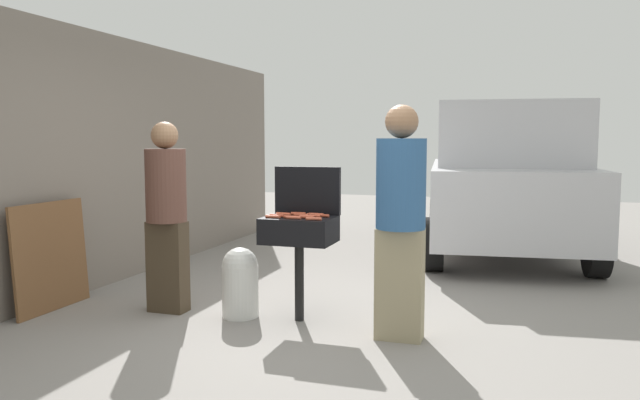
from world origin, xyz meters
name	(u,v)px	position (x,y,z in m)	size (l,w,h in m)	color
ground_plane	(309,324)	(0.00, 0.00, 0.00)	(24.00, 24.00, 0.00)	gray
house_wall_side	(114,159)	(-2.64, 1.00, 1.34)	(0.24, 8.00, 2.68)	slate
bbq_grill	(299,234)	(-0.12, 0.09, 0.76)	(0.60, 0.44, 0.90)	black
grill_lid_open	(307,191)	(-0.12, 0.31, 1.11)	(0.60, 0.05, 0.42)	black
hot_dog_0	(307,217)	(-0.03, 0.01, 0.91)	(0.03, 0.03, 0.13)	#AD4228
hot_dog_1	(299,214)	(-0.16, 0.18, 0.91)	(0.03, 0.03, 0.13)	#AD4228
hot_dog_2	(291,217)	(-0.15, -0.02, 0.91)	(0.03, 0.03, 0.13)	#AD4228
hot_dog_3	(322,216)	(0.06, 0.15, 0.91)	(0.03, 0.03, 0.13)	#AD4228
hot_dog_4	(301,215)	(-0.11, 0.13, 0.91)	(0.03, 0.03, 0.13)	#AD4228
hot_dog_5	(316,214)	(-0.01, 0.22, 0.91)	(0.03, 0.03, 0.13)	#AD4228
hot_dog_6	(293,218)	(-0.12, -0.05, 0.91)	(0.03, 0.03, 0.13)	#C6593D
hot_dog_7	(283,215)	(-0.27, 0.11, 0.91)	(0.03, 0.03, 0.13)	#AD4228
hot_dog_8	(298,214)	(-0.18, 0.23, 0.91)	(0.03, 0.03, 0.13)	#AD4228
hot_dog_9	(313,216)	(0.01, 0.08, 0.91)	(0.03, 0.03, 0.13)	#AD4228
hot_dog_10	(283,214)	(-0.30, 0.16, 0.91)	(0.03, 0.03, 0.13)	#AD4228
hot_dog_11	(277,216)	(-0.30, 0.03, 0.91)	(0.03, 0.03, 0.13)	#AD4228
hot_dog_12	(273,217)	(-0.31, -0.05, 0.91)	(0.03, 0.03, 0.13)	#C6593D
hot_dog_13	(315,215)	(-0.01, 0.18, 0.91)	(0.03, 0.03, 0.13)	#B74C33
hot_dog_14	(307,216)	(-0.03, 0.06, 0.91)	(0.03, 0.03, 0.13)	#B74C33
hot_dog_15	(314,219)	(0.07, -0.07, 0.91)	(0.03, 0.03, 0.13)	#C6593D
propane_tank	(240,281)	(-0.65, 0.03, 0.32)	(0.32, 0.32, 0.62)	silver
person_left	(166,210)	(-1.35, -0.01, 0.93)	(0.36, 0.36, 1.72)	#3F3323
person_right	(401,214)	(0.79, -0.14, 0.99)	(0.38, 0.38, 1.82)	gray
parked_minivan	(503,178)	(1.46, 4.05, 1.03)	(2.44, 4.59, 2.02)	#B7B7BC
leaning_board	(51,256)	(-2.39, -0.29, 0.50)	(0.03, 0.90, 0.99)	brown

